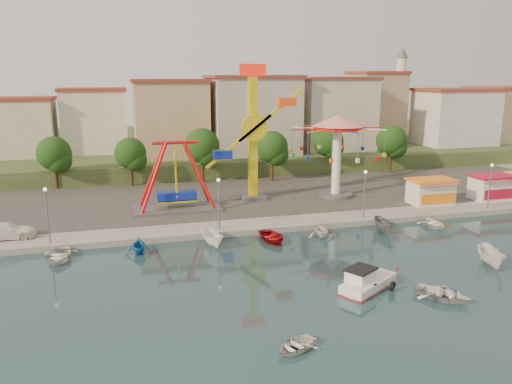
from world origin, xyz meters
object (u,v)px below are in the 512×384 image
object	(u,v)px
kamikaze_tower	(256,137)
wave_swinger	(337,137)
rowboat_a	(443,294)
cabin_motorboat	(367,283)
pirate_ship_ride	(176,177)
van	(6,231)
skiff	(491,257)

from	to	relation	value
kamikaze_tower	wave_swinger	xyz separation A→B (m)	(10.16, -1.22, -0.21)
rowboat_a	cabin_motorboat	bearing A→B (deg)	108.91
pirate_ship_ride	wave_swinger	distance (m)	20.72
pirate_ship_ride	van	xyz separation A→B (m)	(-16.87, -6.49, -3.03)
skiff	wave_swinger	bearing A→B (deg)	117.32
rowboat_a	skiff	bearing A→B (deg)	-7.67
kamikaze_tower	van	distance (m)	29.30
kamikaze_tower	rowboat_a	size ratio (longest dim) A/B	4.17
pirate_ship_ride	kamikaze_tower	bearing A→B (deg)	12.82
cabin_motorboat	van	distance (m)	33.74
pirate_ship_ride	wave_swinger	xyz separation A→B (m)	(20.34, 1.10, 3.80)
van	cabin_motorboat	bearing A→B (deg)	-124.00
kamikaze_tower	rowboat_a	bearing A→B (deg)	-78.78
pirate_ship_ride	van	distance (m)	18.33
skiff	van	bearing A→B (deg)	176.65
cabin_motorboat	van	bearing A→B (deg)	115.74
wave_swinger	cabin_motorboat	size ratio (longest dim) A/B	2.13
wave_swinger	rowboat_a	distance (m)	30.04
skiff	pirate_ship_ride	bearing A→B (deg)	154.85
kamikaze_tower	cabin_motorboat	xyz separation A→B (m)	(1.40, -26.92, -7.92)
skiff	cabin_motorboat	bearing A→B (deg)	-154.20
wave_swinger	pirate_ship_ride	bearing A→B (deg)	-176.90
skiff	rowboat_a	bearing A→B (deg)	-131.34
pirate_ship_ride	skiff	xyz separation A→B (m)	(23.99, -23.06, -3.58)
kamikaze_tower	cabin_motorboat	bearing A→B (deg)	-87.03
pirate_ship_ride	skiff	size ratio (longest dim) A/B	2.38
cabin_motorboat	van	world-z (taller)	van
rowboat_a	skiff	xyz separation A→B (m)	(7.88, 4.54, 0.40)
wave_swinger	van	distance (m)	38.58
cabin_motorboat	van	size ratio (longest dim) A/B	1.03
van	wave_swinger	bearing A→B (deg)	-79.99
wave_swinger	cabin_motorboat	xyz separation A→B (m)	(-8.76, -25.70, -7.71)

